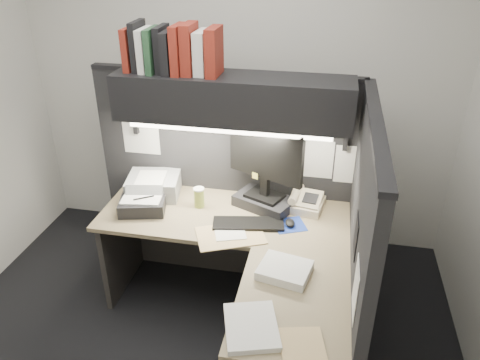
# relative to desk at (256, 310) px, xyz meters

# --- Properties ---
(floor) EXTENTS (3.50, 3.50, 0.00)m
(floor) POSITION_rel_desk_xyz_m (-0.43, 0.00, -0.44)
(floor) COLOR black
(floor) RESTS_ON ground
(wall_back) EXTENTS (3.50, 0.04, 2.70)m
(wall_back) POSITION_rel_desk_xyz_m (-0.43, 1.50, 0.91)
(wall_back) COLOR silver
(wall_back) RESTS_ON floor
(partition_back) EXTENTS (1.90, 0.06, 1.60)m
(partition_back) POSITION_rel_desk_xyz_m (-0.40, 0.93, 0.36)
(partition_back) COLOR black
(partition_back) RESTS_ON floor
(partition_right) EXTENTS (0.06, 1.50, 1.60)m
(partition_right) POSITION_rel_desk_xyz_m (0.55, 0.18, 0.36)
(partition_right) COLOR black
(partition_right) RESTS_ON floor
(desk) EXTENTS (1.70, 1.53, 0.73)m
(desk) POSITION_rel_desk_xyz_m (0.00, 0.00, 0.00)
(desk) COLOR #877656
(desk) RESTS_ON floor
(overhead_shelf) EXTENTS (1.55, 0.34, 0.30)m
(overhead_shelf) POSITION_rel_desk_xyz_m (-0.30, 0.75, 1.06)
(overhead_shelf) COLOR black
(overhead_shelf) RESTS_ON partition_back
(task_light_tube) EXTENTS (1.32, 0.04, 0.04)m
(task_light_tube) POSITION_rel_desk_xyz_m (-0.30, 0.61, 0.89)
(task_light_tube) COLOR white
(task_light_tube) RESTS_ON overhead_shelf
(monitor) EXTENTS (0.53, 0.39, 0.60)m
(monitor) POSITION_rel_desk_xyz_m (-0.07, 0.72, 0.53)
(monitor) COLOR black
(monitor) RESTS_ON desk
(keyboard) EXTENTS (0.49, 0.24, 0.02)m
(keyboard) POSITION_rel_desk_xyz_m (-0.14, 0.47, 0.30)
(keyboard) COLOR black
(keyboard) RESTS_ON desk
(mousepad) EXTENTS (0.25, 0.25, 0.00)m
(mousepad) POSITION_rel_desk_xyz_m (0.13, 0.52, 0.29)
(mousepad) COLOR navy
(mousepad) RESTS_ON desk
(mouse) EXTENTS (0.08, 0.11, 0.04)m
(mouse) POSITION_rel_desk_xyz_m (0.13, 0.52, 0.31)
(mouse) COLOR black
(mouse) RESTS_ON mousepad
(telephone) EXTENTS (0.28, 0.28, 0.10)m
(telephone) POSITION_rel_desk_xyz_m (0.22, 0.76, 0.34)
(telephone) COLOR beige
(telephone) RESTS_ON desk
(coffee_cup) EXTENTS (0.08, 0.08, 0.13)m
(coffee_cup) POSITION_rel_desk_xyz_m (-0.52, 0.64, 0.35)
(coffee_cup) COLOR #C5C44F
(coffee_cup) RESTS_ON desk
(printer) EXTENTS (0.42, 0.37, 0.15)m
(printer) POSITION_rel_desk_xyz_m (-0.89, 0.74, 0.36)
(printer) COLOR #999C9E
(printer) RESTS_ON desk
(notebook_stack) EXTENTS (0.36, 0.32, 0.09)m
(notebook_stack) POSITION_rel_desk_xyz_m (-0.89, 0.51, 0.33)
(notebook_stack) COLOR black
(notebook_stack) RESTS_ON desk
(open_folder) EXTENTS (0.50, 0.43, 0.01)m
(open_folder) POSITION_rel_desk_xyz_m (-0.23, 0.32, 0.29)
(open_folder) COLOR tan
(open_folder) RESTS_ON desk
(paper_stack_a) EXTENTS (0.32, 0.29, 0.05)m
(paper_stack_a) POSITION_rel_desk_xyz_m (0.16, 0.02, 0.31)
(paper_stack_a) COLOR white
(paper_stack_a) RESTS_ON desk
(paper_stack_b) EXTENTS (0.33, 0.37, 0.03)m
(paper_stack_b) POSITION_rel_desk_xyz_m (0.04, -0.43, 0.30)
(paper_stack_b) COLOR white
(paper_stack_b) RESTS_ON desk
(manila_stack) EXTENTS (0.26, 0.30, 0.01)m
(manila_stack) POSITION_rel_desk_xyz_m (0.30, -0.52, 0.29)
(manila_stack) COLOR tan
(manila_stack) RESTS_ON desk
(binder_row) EXTENTS (0.62, 0.26, 0.31)m
(binder_row) POSITION_rel_desk_xyz_m (-0.68, 0.75, 1.35)
(binder_row) COLOR maroon
(binder_row) RESTS_ON overhead_shelf
(pinned_papers) EXTENTS (1.76, 1.31, 0.51)m
(pinned_papers) POSITION_rel_desk_xyz_m (-0.00, 0.56, 0.61)
(pinned_papers) COLOR white
(pinned_papers) RESTS_ON partition_back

